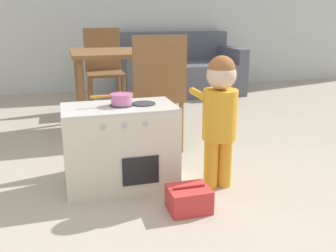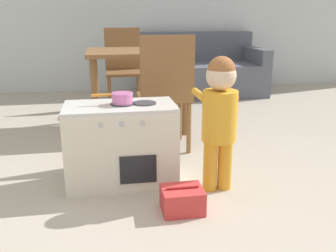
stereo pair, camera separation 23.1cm
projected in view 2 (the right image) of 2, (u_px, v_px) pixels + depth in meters
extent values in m
plane|color=#B2A899|center=(151.00, 252.00, 1.72)|extent=(16.00, 16.00, 0.00)
cube|color=silver|center=(121.00, 146.00, 2.38)|extent=(0.69, 0.38, 0.50)
cube|color=silver|center=(120.00, 106.00, 2.30)|extent=(0.69, 0.38, 0.02)
cylinder|color=#38383D|center=(122.00, 104.00, 2.30)|extent=(0.15, 0.15, 0.01)
cylinder|color=#38383D|center=(145.00, 103.00, 2.32)|extent=(0.15, 0.15, 0.01)
cube|color=black|center=(138.00, 170.00, 2.23)|extent=(0.22, 0.01, 0.17)
cylinder|color=#B2B2B7|center=(101.00, 125.00, 2.12)|extent=(0.03, 0.01, 0.03)
cylinder|color=#B2B2B7|center=(122.00, 124.00, 2.14)|extent=(0.03, 0.01, 0.03)
cylinder|color=#B2B2B7|center=(143.00, 123.00, 2.15)|extent=(0.03, 0.01, 0.03)
cylinder|color=pink|center=(122.00, 98.00, 2.29)|extent=(0.13, 0.13, 0.07)
cylinder|color=pink|center=(122.00, 94.00, 2.28)|extent=(0.13, 0.13, 0.01)
cylinder|color=orange|center=(101.00, 95.00, 2.26)|extent=(0.12, 0.02, 0.02)
cylinder|color=gold|center=(210.00, 165.00, 2.30)|extent=(0.09, 0.09, 0.32)
cylinder|color=gold|center=(225.00, 164.00, 2.32)|extent=(0.09, 0.09, 0.32)
cylinder|color=gold|center=(220.00, 116.00, 2.22)|extent=(0.21, 0.21, 0.30)
sphere|color=beige|center=(221.00, 76.00, 2.15)|extent=(0.18, 0.18, 0.18)
sphere|color=#995B33|center=(221.00, 70.00, 2.14)|extent=(0.16, 0.16, 0.16)
cylinder|color=gold|center=(199.00, 95.00, 2.29)|extent=(0.04, 0.24, 0.04)
cylinder|color=gold|center=(229.00, 94.00, 2.32)|extent=(0.04, 0.24, 0.04)
cube|color=#D13838|center=(182.00, 200.00, 2.07)|extent=(0.23, 0.19, 0.13)
cylinder|color=#D13838|center=(182.00, 187.00, 2.04)|extent=(0.18, 0.02, 0.02)
cube|color=brown|center=(137.00, 52.00, 3.46)|extent=(0.91, 0.76, 0.03)
cylinder|color=brown|center=(95.00, 100.00, 3.19)|extent=(0.06, 0.06, 0.70)
cylinder|color=brown|center=(185.00, 97.00, 3.32)|extent=(0.06, 0.06, 0.70)
cylinder|color=brown|center=(96.00, 86.00, 3.80)|extent=(0.06, 0.06, 0.70)
cylinder|color=brown|center=(172.00, 84.00, 3.93)|extent=(0.06, 0.06, 0.70)
cube|color=brown|center=(163.00, 96.00, 2.98)|extent=(0.40, 0.40, 0.03)
cube|color=brown|center=(168.00, 68.00, 2.73)|extent=(0.40, 0.02, 0.47)
cylinder|color=brown|center=(145.00, 130.00, 2.85)|extent=(0.04, 0.04, 0.41)
cylinder|color=brown|center=(189.00, 128.00, 2.91)|extent=(0.04, 0.04, 0.41)
cylinder|color=brown|center=(140.00, 118.00, 3.18)|extent=(0.04, 0.04, 0.41)
cylinder|color=brown|center=(180.00, 117.00, 3.23)|extent=(0.04, 0.04, 0.41)
cube|color=brown|center=(124.00, 73.00, 4.18)|extent=(0.40, 0.40, 0.03)
cube|color=brown|center=(122.00, 49.00, 4.29)|extent=(0.40, 0.02, 0.47)
cylinder|color=brown|center=(110.00, 96.00, 4.06)|extent=(0.04, 0.04, 0.41)
cylinder|color=brown|center=(141.00, 95.00, 4.11)|extent=(0.04, 0.04, 0.41)
cylinder|color=brown|center=(109.00, 90.00, 4.38)|extent=(0.04, 0.04, 0.41)
cylinder|color=brown|center=(138.00, 89.00, 4.44)|extent=(0.04, 0.04, 0.41)
cube|color=#565B6B|center=(202.00, 79.00, 5.14)|extent=(1.61, 0.93, 0.42)
cube|color=#565B6B|center=(196.00, 46.00, 5.36)|extent=(1.61, 0.20, 0.40)
cube|color=#565B6B|center=(148.00, 57.00, 4.93)|extent=(0.14, 0.93, 0.20)
cube|color=#565B6B|center=(254.00, 55.00, 5.17)|extent=(0.14, 0.93, 0.20)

